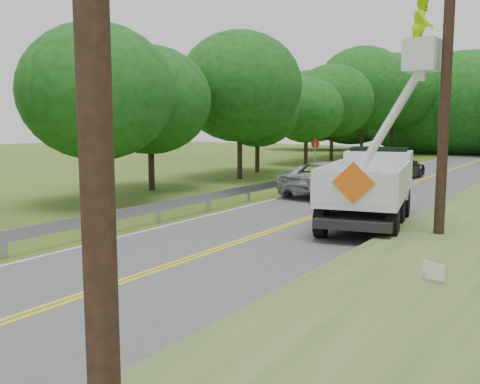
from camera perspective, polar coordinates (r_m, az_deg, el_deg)
The scene contains 9 objects.
ground at distance 11.74m, azimuth -16.40°, elevation -10.50°, with size 140.00×140.00×0.00m, color #41581A.
road at distance 23.15m, azimuth 10.82°, elevation -1.51°, with size 7.20×96.00×0.03m.
guardrail at distance 25.62m, azimuth 3.27°, elevation 0.69°, with size 0.18×48.00×0.77m.
treeline_left at distance 44.08m, azimuth 7.90°, elevation 10.19°, with size 9.90×57.78×10.79m.
bucket_truck at distance 19.90m, azimuth 14.13°, elevation 1.55°, with size 4.43×7.64×7.08m.
suv_silver at distance 26.47m, azimuth 9.74°, elevation 1.45°, with size 2.74×5.95×1.65m, color silver.
suv_darkgrey at distance 34.98m, azimuth 16.27°, elevation 2.61°, with size 2.17×5.34×1.55m, color #35393C.
stop_sign_permanent at distance 31.85m, azimuth 7.92°, elevation 4.02°, with size 0.54×0.06×2.56m.
yard_sign at distance 11.79m, azimuth 19.76°, elevation -7.98°, with size 0.47×0.19×0.71m.
Camera 1 is at (8.55, -7.22, 3.55)m, focal length 40.47 mm.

